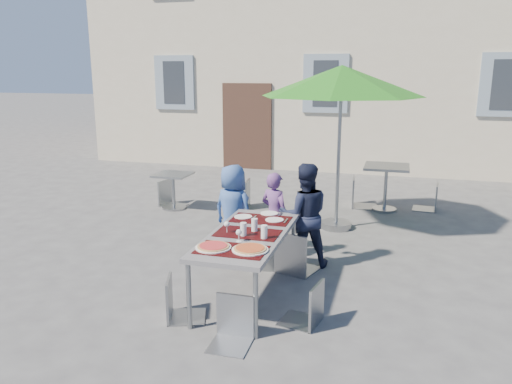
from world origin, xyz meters
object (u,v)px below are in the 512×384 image
(dining_table, at_px, (248,238))
(patio_umbrella, at_px, (342,82))
(pizza_near_right, at_px, (250,249))
(pizza_near_left, at_px, (213,247))
(chair_2, at_px, (295,227))
(bg_chair_r_1, at_px, (432,181))
(chair_1, at_px, (264,222))
(chair_4, at_px, (309,279))
(bg_chair_r_0, at_px, (242,177))
(chair_0, at_px, (232,223))
(chair_5, at_px, (232,294))
(child_1, at_px, (275,215))
(child_0, at_px, (233,210))
(cafe_table_1, at_px, (386,178))
(child_2, at_px, (304,215))
(cafe_table_0, at_px, (173,186))
(bg_chair_l_0, at_px, (168,178))
(chair_3, at_px, (177,274))
(bg_chair_l_1, at_px, (360,175))

(dining_table, height_order, patio_umbrella, patio_umbrella)
(pizza_near_right, bearing_deg, patio_umbrella, 82.12)
(pizza_near_left, height_order, pizza_near_right, same)
(chair_2, bearing_deg, bg_chair_r_1, 63.29)
(chair_1, xyz_separation_m, chair_4, (0.82, -1.31, -0.14))
(chair_2, relative_size, bg_chair_r_0, 1.05)
(patio_umbrella, bearing_deg, bg_chair_r_1, 45.92)
(pizza_near_right, distance_m, chair_1, 1.40)
(pizza_near_left, bearing_deg, chair_0, 101.66)
(chair_0, height_order, chair_5, chair_0)
(chair_1, xyz_separation_m, bg_chair_r_1, (2.23, 3.55, -0.08))
(child_1, height_order, bg_chair_r_0, child_1)
(child_0, distance_m, cafe_table_1, 3.50)
(child_1, height_order, child_2, child_2)
(cafe_table_0, distance_m, bg_chair_l_0, 0.29)
(child_1, distance_m, bg_chair_r_1, 3.79)
(chair_3, relative_size, bg_chair_r_0, 0.85)
(dining_table, xyz_separation_m, cafe_table_0, (-2.40, 3.18, -0.27))
(chair_3, relative_size, bg_chair_l_0, 0.91)
(pizza_near_left, height_order, chair_2, chair_2)
(pizza_near_left, xyz_separation_m, bg_chair_r_0, (-1.02, 4.18, -0.19))
(pizza_near_right, xyz_separation_m, bg_chair_l_0, (-2.78, 3.89, -0.23))
(child_2, bearing_deg, chair_3, 42.18)
(patio_umbrella, height_order, bg_chair_r_1, patio_umbrella)
(child_0, xyz_separation_m, chair_2, (0.95, -0.42, -0.03))
(bg_chair_l_1, bearing_deg, patio_umbrella, -99.50)
(child_1, xyz_separation_m, patio_umbrella, (0.66, 1.51, 1.74))
(dining_table, bearing_deg, child_0, 115.41)
(child_0, height_order, chair_0, child_0)
(dining_table, bearing_deg, chair_3, -127.71)
(bg_chair_l_1, distance_m, bg_chair_r_1, 1.30)
(bg_chair_l_1, bearing_deg, child_2, -98.24)
(child_2, distance_m, chair_5, 2.11)
(chair_0, height_order, bg_chair_r_0, bg_chair_r_0)
(child_0, relative_size, chair_4, 1.51)
(cafe_table_1, bearing_deg, chair_3, -111.56)
(dining_table, xyz_separation_m, child_2, (0.43, 1.10, -0.01))
(pizza_near_right, distance_m, bg_chair_l_1, 4.85)
(child_2, relative_size, chair_3, 1.63)
(chair_0, bearing_deg, chair_4, -47.20)
(chair_1, distance_m, cafe_table_0, 3.31)
(child_1, bearing_deg, pizza_near_right, 120.58)
(child_1, xyz_separation_m, chair_5, (0.16, -2.30, -0.11))
(chair_5, bearing_deg, chair_3, 157.23)
(bg_chair_r_1, bearing_deg, bg_chair_l_0, -167.79)
(pizza_near_right, distance_m, chair_0, 1.61)
(dining_table, height_order, cafe_table_0, dining_table)
(bg_chair_l_0, relative_size, bg_chair_r_1, 0.99)
(child_2, relative_size, chair_2, 1.32)
(dining_table, relative_size, patio_umbrella, 0.72)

